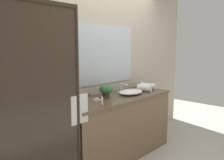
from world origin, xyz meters
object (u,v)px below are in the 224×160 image
at_px(rolled_towel_near_edge, 149,86).
at_px(rolled_towel_middle, 146,87).
at_px(soap_dish, 97,99).
at_px(amenity_bottle_shampoo, 66,101).
at_px(amenity_bottle_lotion, 62,101).
at_px(amenity_bottle_conditioner, 102,101).
at_px(potted_plant, 106,90).
at_px(faucet, 122,90).
at_px(sink_basin, 131,92).
at_px(rolled_towel_far_edge, 145,88).

relative_size(rolled_towel_near_edge, rolled_towel_middle, 1.23).
height_order(soap_dish, amenity_bottle_shampoo, amenity_bottle_shampoo).
xyz_separation_m(amenity_bottle_lotion, amenity_bottle_conditioner, (0.30, -0.39, 0.01)).
bearing_deg(rolled_towel_near_edge, rolled_towel_middle, -166.14).
bearing_deg(potted_plant, faucet, 10.34).
bearing_deg(sink_basin, faucet, 90.00).
relative_size(amenity_bottle_shampoo, amenity_bottle_conditioner, 0.98).
bearing_deg(sink_basin, rolled_towel_near_edge, 5.85).
height_order(faucet, potted_plant, potted_plant).
height_order(potted_plant, rolled_towel_near_edge, potted_plant).
height_order(sink_basin, rolled_towel_far_edge, rolled_towel_far_edge).
height_order(sink_basin, rolled_towel_middle, rolled_towel_middle).
distance_m(sink_basin, rolled_towel_far_edge, 0.32).
bearing_deg(soap_dish, rolled_towel_middle, -3.02).
bearing_deg(amenity_bottle_conditioner, sink_basin, 11.43).
distance_m(sink_basin, potted_plant, 0.43).
xyz_separation_m(amenity_bottle_shampoo, amenity_bottle_conditioner, (0.29, -0.33, 0.00)).
relative_size(sink_basin, amenity_bottle_lotion, 4.87).
height_order(sink_basin, soap_dish, sink_basin).
xyz_separation_m(potted_plant, amenity_bottle_lotion, (-0.62, 0.14, -0.07)).
height_order(sink_basin, amenity_bottle_shampoo, amenity_bottle_shampoo).
relative_size(sink_basin, rolled_towel_middle, 2.25).
height_order(soap_dish, amenity_bottle_lotion, amenity_bottle_lotion).
height_order(potted_plant, rolled_towel_middle, potted_plant).
relative_size(faucet, rolled_towel_middle, 0.94).
distance_m(soap_dish, amenity_bottle_conditioner, 0.27).
bearing_deg(rolled_towel_far_edge, potted_plant, 170.72).
xyz_separation_m(faucet, potted_plant, (-0.41, -0.08, 0.06)).
bearing_deg(rolled_towel_middle, amenity_bottle_lotion, 171.54).
distance_m(amenity_bottle_lotion, rolled_towel_far_edge, 1.38).
xyz_separation_m(amenity_bottle_shampoo, rolled_towel_middle, (1.46, -0.15, 0.01)).
bearing_deg(amenity_bottle_lotion, potted_plant, -13.04).
bearing_deg(potted_plant, rolled_towel_far_edge, -9.28).
bearing_deg(rolled_towel_far_edge, rolled_towel_middle, 22.64).
relative_size(amenity_bottle_lotion, amenity_bottle_conditioner, 0.81).
height_order(rolled_towel_near_edge, rolled_towel_far_edge, rolled_towel_far_edge).
xyz_separation_m(amenity_bottle_shampoo, amenity_bottle_lotion, (-0.01, 0.07, -0.01)).
xyz_separation_m(sink_basin, faucet, (0.00, 0.18, 0.01)).
distance_m(faucet, amenity_bottle_conditioner, 0.80).
xyz_separation_m(potted_plant, rolled_towel_far_edge, (0.74, -0.12, -0.06)).
xyz_separation_m(potted_plant, amenity_bottle_shampoo, (-0.61, 0.08, -0.06)).
xyz_separation_m(faucet, amenity_bottle_conditioner, (-0.73, -0.33, -0.00)).
bearing_deg(amenity_bottle_shampoo, amenity_bottle_conditioner, -48.58).
relative_size(amenity_bottle_lotion, rolled_towel_middle, 0.46).
height_order(amenity_bottle_conditioner, rolled_towel_far_edge, rolled_towel_far_edge).
relative_size(potted_plant, rolled_towel_far_edge, 0.86).
bearing_deg(potted_plant, rolled_towel_middle, -5.03).
height_order(potted_plant, amenity_bottle_lotion, potted_plant).
relative_size(soap_dish, rolled_towel_far_edge, 0.45).
relative_size(amenity_bottle_shampoo, amenity_bottle_lotion, 1.21).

